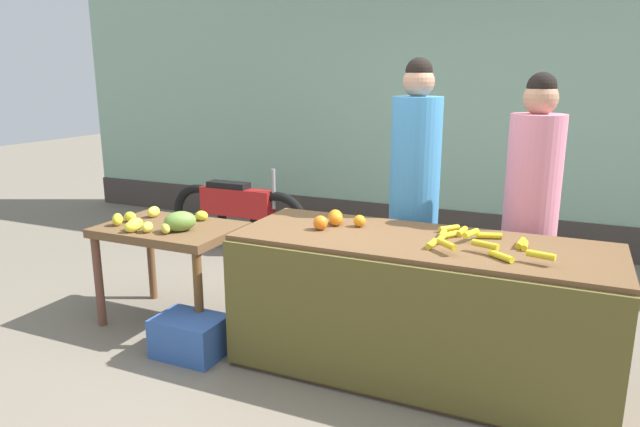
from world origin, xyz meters
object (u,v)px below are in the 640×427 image
at_px(parked_motorcycle, 237,212).
at_px(produce_crate, 190,336).
at_px(vendor_woman_blue_shirt, 414,197).
at_px(vendor_woman_pink_shirt, 530,214).
at_px(produce_sack, 304,270).

xyz_separation_m(parked_motorcycle, produce_crate, (0.95, -2.09, -0.27)).
relative_size(vendor_woman_blue_shirt, parked_motorcycle, 1.18).
height_order(vendor_woman_blue_shirt, vendor_woman_pink_shirt, vendor_woman_blue_shirt).
bearing_deg(parked_motorcycle, vendor_woman_blue_shirt, -26.68).
height_order(parked_motorcycle, produce_sack, parked_motorcycle).
distance_m(parked_motorcycle, produce_crate, 2.32).
bearing_deg(vendor_woman_blue_shirt, produce_crate, -138.69).
distance_m(vendor_woman_pink_shirt, parked_motorcycle, 3.11).
relative_size(parked_motorcycle, produce_sack, 2.89).
xyz_separation_m(vendor_woman_blue_shirt, produce_crate, (-1.17, -1.03, -0.82)).
height_order(vendor_woman_blue_shirt, parked_motorcycle, vendor_woman_blue_shirt).
xyz_separation_m(produce_crate, produce_sack, (0.30, 1.08, 0.15)).
xyz_separation_m(vendor_woman_blue_shirt, produce_sack, (-0.87, 0.05, -0.68)).
height_order(parked_motorcycle, produce_crate, parked_motorcycle).
relative_size(produce_crate, produce_sack, 0.80).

